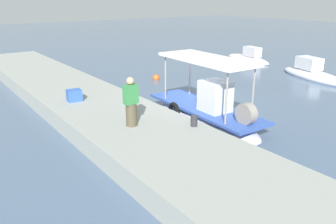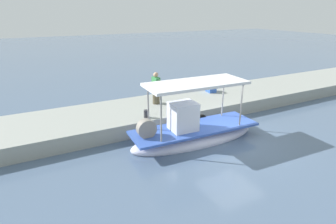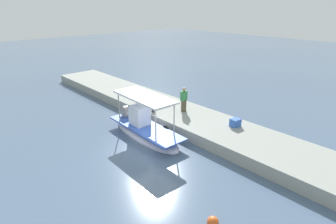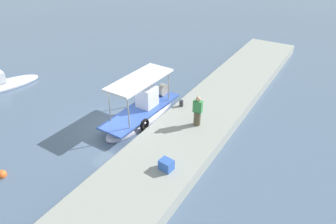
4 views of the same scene
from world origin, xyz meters
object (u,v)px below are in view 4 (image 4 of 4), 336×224
object	(u,v)px
mooring_bollard	(181,103)
marker_buoy	(2,175)
cargo_crate	(166,165)
fisherman_near_bollard	(197,112)
main_fishing_boat	(143,112)
moored_boat_near	(1,85)

from	to	relation	value
mooring_bollard	marker_buoy	bearing A→B (deg)	153.02
cargo_crate	fisherman_near_bollard	bearing A→B (deg)	6.83
cargo_crate	main_fishing_boat	bearing A→B (deg)	46.18
mooring_bollard	cargo_crate	xyz separation A→B (m)	(-5.38, -2.21, 0.06)
main_fishing_boat	fisherman_near_bollard	distance (m)	3.78
main_fishing_boat	moored_boat_near	world-z (taller)	main_fishing_boat
moored_boat_near	mooring_bollard	bearing A→B (deg)	-75.48
fisherman_near_bollard	marker_buoy	distance (m)	10.17
main_fishing_boat	marker_buoy	world-z (taller)	main_fishing_boat
mooring_bollard	moored_boat_near	distance (m)	13.48
marker_buoy	main_fishing_boat	bearing A→B (deg)	-19.69
fisherman_near_bollard	marker_buoy	size ratio (longest dim) A/B	3.82
mooring_bollard	marker_buoy	world-z (taller)	mooring_bollard
cargo_crate	marker_buoy	bearing A→B (deg)	118.68
main_fishing_boat	fisherman_near_bollard	bearing A→B (deg)	-88.51
cargo_crate	moored_boat_near	size ratio (longest dim) A/B	0.11
mooring_bollard	cargo_crate	size ratio (longest dim) A/B	0.64
fisherman_near_bollard	cargo_crate	bearing A→B (deg)	-173.17
fisherman_near_bollard	mooring_bollard	bearing A→B (deg)	52.27
fisherman_near_bollard	main_fishing_boat	bearing A→B (deg)	91.49
main_fishing_boat	mooring_bollard	xyz separation A→B (m)	(1.43, -1.89, 0.46)
fisherman_near_bollard	moored_boat_near	distance (m)	14.95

